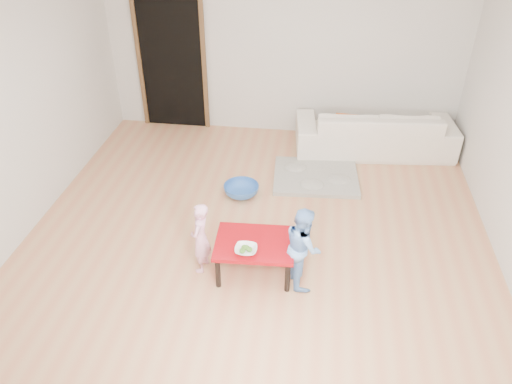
% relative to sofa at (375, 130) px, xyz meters
% --- Properties ---
extents(floor, '(5.00, 5.00, 0.01)m').
position_rel_sofa_xyz_m(floor, '(-1.34, -2.05, -0.31)').
color(floor, tan).
rests_on(floor, ground).
extents(back_wall, '(5.00, 0.02, 2.60)m').
position_rel_sofa_xyz_m(back_wall, '(-1.34, 0.45, 0.99)').
color(back_wall, silver).
rests_on(back_wall, floor).
extents(left_wall, '(0.02, 5.00, 2.60)m').
position_rel_sofa_xyz_m(left_wall, '(-3.84, -2.05, 0.99)').
color(left_wall, silver).
rests_on(left_wall, floor).
extents(doorway, '(1.02, 0.08, 2.11)m').
position_rel_sofa_xyz_m(doorway, '(-2.94, 0.43, 0.71)').
color(doorway, brown).
rests_on(doorway, back_wall).
extents(sofa, '(2.22, 1.05, 0.63)m').
position_rel_sofa_xyz_m(sofa, '(0.00, 0.00, 0.00)').
color(sofa, silver).
rests_on(sofa, floor).
extents(cushion, '(0.42, 0.38, 0.11)m').
position_rel_sofa_xyz_m(cushion, '(-0.36, -0.15, 0.15)').
color(cushion, '#D85A18').
rests_on(cushion, sofa).
extents(red_table, '(0.79, 0.61, 0.38)m').
position_rel_sofa_xyz_m(red_table, '(-1.29, -2.70, -0.12)').
color(red_table, '#95080F').
rests_on(red_table, floor).
extents(bowl, '(0.21, 0.21, 0.05)m').
position_rel_sofa_xyz_m(bowl, '(-1.35, -2.86, 0.09)').
color(bowl, white).
rests_on(bowl, red_table).
extents(broccoli, '(0.12, 0.12, 0.06)m').
position_rel_sofa_xyz_m(broccoli, '(-1.35, -2.86, 0.09)').
color(broccoli, '#2D5919').
rests_on(broccoli, red_table).
extents(child_pink, '(0.21, 0.29, 0.77)m').
position_rel_sofa_xyz_m(child_pink, '(-1.82, -2.72, 0.07)').
color(child_pink, pink).
rests_on(child_pink, floor).
extents(child_blue, '(0.43, 0.49, 0.84)m').
position_rel_sofa_xyz_m(child_blue, '(-0.83, -2.76, 0.11)').
color(child_blue, '#689FF1').
rests_on(child_blue, floor).
extents(basin, '(0.43, 0.43, 0.13)m').
position_rel_sofa_xyz_m(basin, '(-1.65, -1.37, -0.25)').
color(basin, '#2F61B2').
rests_on(basin, floor).
extents(blanket, '(1.12, 0.95, 0.05)m').
position_rel_sofa_xyz_m(blanket, '(-0.76, -0.87, -0.29)').
color(blanket, '#A9A695').
rests_on(blanket, floor).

